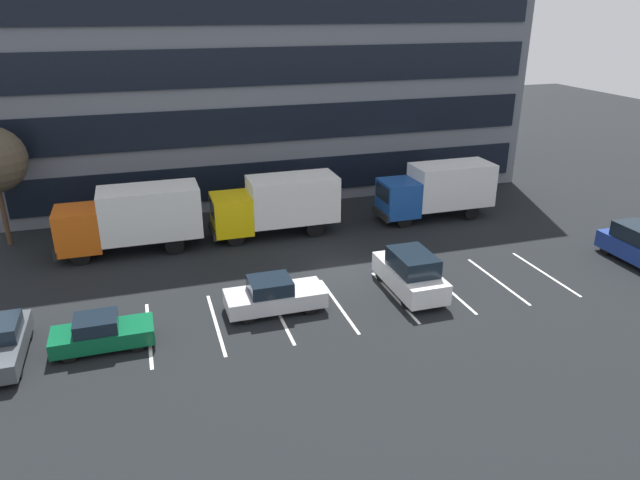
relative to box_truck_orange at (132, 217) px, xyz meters
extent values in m
plane|color=black|center=(10.11, -6.08, -2.02)|extent=(120.00, 120.00, 0.00)
cube|color=slate|center=(10.11, 11.92, 6.98)|extent=(35.80, 13.13, 18.00)
cube|color=black|center=(10.11, 5.30, -0.04)|extent=(34.37, 0.16, 2.30)
cube|color=black|center=(10.11, 5.30, 3.56)|extent=(34.37, 0.16, 2.30)
cube|color=black|center=(10.11, 5.30, 7.16)|extent=(34.37, 0.16, 2.30)
cube|color=black|center=(10.11, 5.30, 10.76)|extent=(34.37, 0.16, 2.30)
cube|color=silver|center=(0.31, -9.33, -2.02)|extent=(0.14, 5.40, 0.01)
cube|color=silver|center=(3.11, -9.33, -2.02)|extent=(0.14, 5.40, 0.01)
cube|color=silver|center=(5.91, -9.33, -2.02)|extent=(0.14, 5.40, 0.01)
cube|color=silver|center=(8.71, -9.33, -2.02)|extent=(0.14, 5.40, 0.01)
cube|color=silver|center=(11.51, -9.33, -2.02)|extent=(0.14, 5.40, 0.01)
cube|color=silver|center=(14.31, -9.33, -2.02)|extent=(0.14, 5.40, 0.01)
cube|color=silver|center=(17.11, -9.33, -2.02)|extent=(0.14, 5.40, 0.01)
cube|color=silver|center=(19.91, -9.33, -2.02)|extent=(0.14, 5.40, 0.01)
cube|color=#D85914|center=(-2.82, 0.00, -0.38)|extent=(2.26, 2.46, 2.26)
cube|color=black|center=(-3.93, 0.00, 0.07)|extent=(0.06, 2.07, 0.99)
cube|color=white|center=(0.98, 0.00, 0.18)|extent=(5.34, 2.57, 2.77)
cube|color=black|center=(-4.00, 0.00, -1.36)|extent=(0.21, 2.46, 0.41)
cylinder|color=black|center=(-2.82, -1.06, -1.51)|extent=(1.03, 0.31, 1.03)
cylinder|color=black|center=(-2.82, 1.06, -1.51)|extent=(1.03, 0.31, 1.03)
cylinder|color=black|center=(2.05, -1.06, -1.51)|extent=(1.03, 0.31, 1.03)
cylinder|color=black|center=(2.05, 1.06, -1.51)|extent=(1.03, 0.31, 1.03)
cube|color=#194799|center=(15.86, -0.06, -0.44)|extent=(2.17, 2.37, 2.17)
cube|color=black|center=(14.80, -0.06, -0.01)|extent=(0.06, 1.99, 0.96)
cube|color=white|center=(19.52, -0.06, 0.10)|extent=(5.13, 2.47, 2.67)
cube|color=black|center=(14.73, -0.06, -1.38)|extent=(0.20, 2.37, 0.39)
cylinder|color=black|center=(15.86, -1.08, -1.53)|extent=(0.99, 0.30, 0.99)
cylinder|color=black|center=(15.86, 0.96, -1.53)|extent=(0.99, 0.30, 0.99)
cylinder|color=black|center=(20.54, -1.08, -1.53)|extent=(0.99, 0.30, 0.99)
cylinder|color=black|center=(20.54, 0.96, -1.53)|extent=(0.99, 0.30, 0.99)
cube|color=yellow|center=(5.44, 0.13, -0.43)|extent=(2.18, 2.38, 2.18)
cube|color=black|center=(4.37, 0.13, 0.00)|extent=(0.06, 2.00, 0.96)
cube|color=white|center=(9.12, 0.13, 0.11)|extent=(5.16, 2.48, 2.68)
cube|color=black|center=(4.30, 0.13, -1.38)|extent=(0.20, 2.38, 0.40)
cylinder|color=black|center=(5.44, -0.90, -1.53)|extent=(0.99, 0.30, 0.99)
cylinder|color=black|center=(5.44, 1.15, -1.53)|extent=(0.99, 0.30, 0.99)
cylinder|color=black|center=(10.15, -0.90, -1.53)|extent=(0.99, 0.30, 0.99)
cylinder|color=black|center=(10.15, 1.15, -1.53)|extent=(0.99, 0.30, 0.99)
cube|color=silver|center=(5.85, -8.93, -1.42)|extent=(4.42, 1.85, 0.72)
cube|color=black|center=(5.63, -8.93, -0.75)|extent=(1.86, 1.63, 0.62)
cylinder|color=black|center=(7.26, -8.13, -1.71)|extent=(0.62, 0.23, 0.62)
cylinder|color=black|center=(7.26, -9.73, -1.71)|extent=(0.62, 0.23, 0.62)
cylinder|color=black|center=(4.43, -8.13, -1.71)|extent=(0.62, 0.23, 0.62)
cylinder|color=black|center=(4.43, -9.73, -1.71)|extent=(0.62, 0.23, 0.62)
cube|color=white|center=(12.39, -9.05, -1.26)|extent=(1.96, 4.62, 0.95)
cube|color=black|center=(12.39, -9.28, -0.36)|extent=(1.72, 2.54, 0.85)
cylinder|color=black|center=(11.53, -7.57, -1.68)|extent=(0.22, 0.68, 0.68)
cylinder|color=black|center=(13.25, -7.57, -1.68)|extent=(0.22, 0.68, 0.68)
cylinder|color=black|center=(11.53, -10.53, -1.68)|extent=(0.22, 0.68, 0.68)
cylinder|color=black|center=(13.25, -10.53, -1.68)|extent=(0.22, 0.68, 0.68)
cylinder|color=black|center=(-4.42, -11.05, -1.72)|extent=(0.22, 0.61, 0.61)
cylinder|color=black|center=(-4.42, -8.24, -1.72)|extent=(0.22, 0.61, 0.61)
cube|color=navy|center=(25.46, -9.67, -1.30)|extent=(1.87, 4.41, 0.91)
cube|color=black|center=(25.46, -9.45, -0.43)|extent=(1.65, 2.43, 0.82)
cylinder|color=black|center=(26.28, -8.26, -1.70)|extent=(0.21, 0.65, 0.65)
cylinder|color=black|center=(24.64, -8.26, -1.70)|extent=(0.21, 0.65, 0.65)
cube|color=#0C5933|center=(-1.43, -9.85, -1.48)|extent=(3.94, 1.65, 0.64)
cube|color=black|center=(-1.62, -9.85, -0.89)|extent=(1.65, 1.45, 0.55)
cylinder|color=black|center=(-0.17, -9.14, -1.75)|extent=(0.55, 0.20, 0.55)
cylinder|color=black|center=(-0.17, -10.56, -1.75)|extent=(0.55, 0.20, 0.55)
cylinder|color=black|center=(-2.69, -9.14, -1.75)|extent=(0.55, 0.20, 0.55)
cylinder|color=black|center=(-2.69, -10.56, -1.75)|extent=(0.55, 0.20, 0.55)
cylinder|color=#473323|center=(-6.89, 3.21, -0.25)|extent=(0.28, 0.28, 3.55)
camera|label=1|loc=(0.79, -31.68, 10.87)|focal=32.81mm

